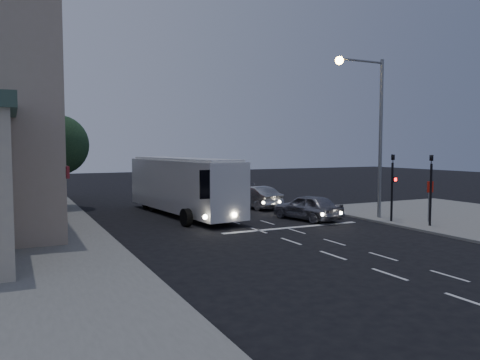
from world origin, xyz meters
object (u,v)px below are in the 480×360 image
tour_bus (183,184)px  traffic_signal_side (431,181)px  car_sedan_b (231,190)px  street_tree (58,142)px  streetlight (372,119)px  car_sedan_a (254,197)px  car_suv (307,207)px  traffic_signal_main (392,179)px  regulatory_sign (430,195)px

tour_bus → traffic_signal_side: 14.09m
car_sedan_b → street_tree: (-12.82, -0.17, 3.72)m
streetlight → street_tree: size_ratio=1.45×
car_sedan_a → street_tree: street_tree is taller
car_suv → tour_bus: bearing=-53.0°
car_sedan_b → traffic_signal_side: traffic_signal_side is taller
car_sedan_b → traffic_signal_side: 16.88m
traffic_signal_main → street_tree: 21.38m
car_suv → traffic_signal_main: bearing=126.4°
traffic_signal_side → street_tree: 23.24m
tour_bus → traffic_signal_main: (9.27, -7.96, 0.52)m
tour_bus → car_sedan_b: 9.08m
car_sedan_b → streetlight: (2.73, -12.99, 4.96)m
tour_bus → street_tree: 9.43m
tour_bus → regulatory_sign: (10.97, -8.98, -0.30)m
traffic_signal_main → streetlight: 3.61m
car_suv → traffic_signal_main: 4.90m
regulatory_sign → streetlight: 5.18m
car_sedan_a → regulatory_sign: (5.42, -10.09, 0.85)m
car_sedan_b → streetlight: bearing=107.2°
tour_bus → traffic_signal_main: traffic_signal_main is taller
traffic_signal_main → streetlight: size_ratio=0.46×
tour_bus → traffic_signal_side: bearing=-51.1°
street_tree → regulatory_sign: bearing=-41.1°
traffic_signal_side → streetlight: size_ratio=0.46×
regulatory_sign → car_sedan_a: bearing=118.3°
tour_bus → streetlight: bearing=-42.1°
tour_bus → street_tree: (-6.54, 6.28, 2.60)m
traffic_signal_main → traffic_signal_side: (0.70, -1.98, 0.00)m
traffic_signal_main → streetlight: bearing=100.2°
traffic_signal_main → street_tree: (-15.81, 14.25, 2.08)m
car_sedan_b → street_tree: 13.35m
tour_bus → traffic_signal_main: size_ratio=2.84×
car_sedan_b → regulatory_sign: bearing=112.2°
car_sedan_b → traffic_signal_main: (2.98, -14.41, 1.65)m
streetlight → traffic_signal_main: bearing=-79.8°
traffic_signal_side → street_tree: street_tree is taller
car_sedan_b → street_tree: street_tree is taller
tour_bus → car_suv: size_ratio=2.67×
car_sedan_a → traffic_signal_main: size_ratio=1.11×
car_sedan_a → street_tree: bearing=-31.4°
traffic_signal_side → regulatory_sign: 1.61m
tour_bus → traffic_signal_side: (9.97, -9.94, 0.52)m
traffic_signal_side → streetlight: bearing=105.7°
car_suv → streetlight: size_ratio=0.48×
tour_bus → streetlight: size_ratio=1.29×
tour_bus → car_sedan_b: tour_bus is taller
car_suv → car_sedan_a: bearing=-100.2°
car_sedan_a → car_sedan_b: car_sedan_b is taller
car_sedan_b → traffic_signal_main: traffic_signal_main is taller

